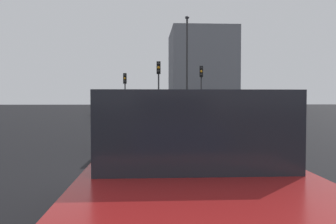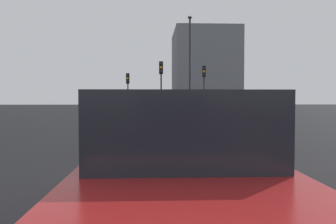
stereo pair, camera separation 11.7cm
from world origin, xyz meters
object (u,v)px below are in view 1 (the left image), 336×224
car_teal_lead (159,114)px  traffic_light_far_left (125,85)px  car_maroon_second (171,125)px  car_red_third (183,169)px  traffic_light_near_left (159,78)px  traffic_light_near_right (201,80)px  street_lamp_kerbside (187,59)px

car_teal_lead → traffic_light_far_left: size_ratio=1.29×
car_teal_lead → car_maroon_second: bearing=-177.0°
car_red_third → traffic_light_near_left: (21.46, -0.33, 2.24)m
traffic_light_near_right → street_lamp_kerbside: (1.03, 1.05, 1.87)m
car_teal_lead → car_red_third: 13.25m
car_maroon_second → traffic_light_far_left: 20.58m
car_teal_lead → traffic_light_near_left: size_ratio=1.15×
car_red_third → street_lamp_kerbside: 26.06m
car_maroon_second → traffic_light_near_left: 15.24m
car_red_third → street_lamp_kerbside: street_lamp_kerbside is taller
traffic_light_near_left → traffic_light_far_left: size_ratio=1.13×
car_teal_lead → car_red_third: (-13.25, 0.14, -0.01)m
car_teal_lead → traffic_light_far_left: (13.45, 2.57, 1.90)m
car_teal_lead → traffic_light_far_left: traffic_light_far_left is taller
car_teal_lead → traffic_light_near_right: (11.30, -3.73, 2.22)m
car_red_third → traffic_light_near_left: bearing=-0.9°
car_maroon_second → traffic_light_far_left: traffic_light_far_left is taller
car_teal_lead → traffic_light_near_left: (8.21, -0.19, 2.23)m
car_teal_lead → street_lamp_kerbside: (12.34, -2.68, 4.09)m
car_maroon_second → traffic_light_near_left: size_ratio=1.11×
car_maroon_second → traffic_light_far_left: (20.31, 2.69, 1.93)m
traffic_light_near_left → traffic_light_near_right: size_ratio=1.00×
traffic_light_near_right → street_lamp_kerbside: street_lamp_kerbside is taller
traffic_light_near_left → traffic_light_far_left: 5.93m
car_teal_lead → traffic_light_far_left: 13.83m
car_red_third → traffic_light_far_left: 26.88m
car_maroon_second → traffic_light_near_left: (15.07, -0.07, 2.26)m
car_maroon_second → car_red_third: size_ratio=0.97×
car_maroon_second → car_red_third: 6.40m
car_maroon_second → car_teal_lead: bearing=3.1°
traffic_light_near_left → street_lamp_kerbside: bearing=153.2°
traffic_light_far_left → car_maroon_second: bearing=11.3°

